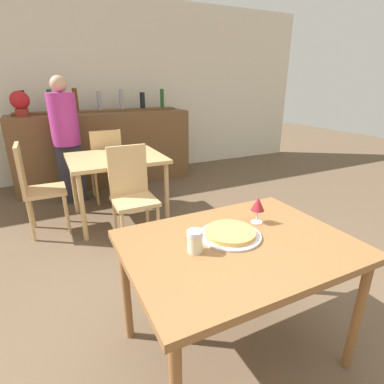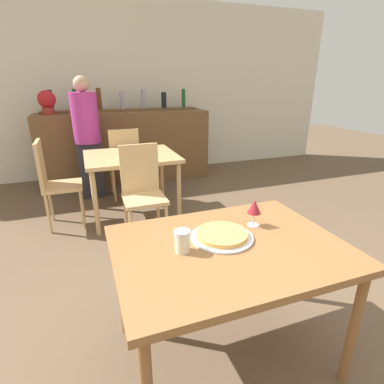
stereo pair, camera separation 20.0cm
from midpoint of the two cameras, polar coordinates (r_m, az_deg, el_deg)
The scene contains 14 objects.
ground_plane at distance 2.07m, azimuth 9.21°, elevation -28.02°, with size 16.00×16.00×0.00m, color brown.
wall_back at distance 5.33m, azimuth -12.81°, elevation 18.35°, with size 8.00×0.05×2.80m.
dining_table_near at distance 1.63m, azimuth 10.55°, elevation -12.13°, with size 1.18×0.88×0.74m.
dining_table_far at distance 3.52m, azimuth -9.91°, elevation 5.71°, with size 1.02×0.89×0.75m.
bar_counter at distance 4.93m, azimuth -11.21°, elevation 8.36°, with size 2.60×0.56×1.10m.
bar_back_shelf at distance 4.98m, azimuth -12.03°, elevation 15.67°, with size 2.39×0.24×0.35m.
chair_far_side_front at distance 2.98m, azimuth -7.58°, elevation 0.83°, with size 0.40×0.40×0.97m.
chair_far_side_back at distance 4.13m, azimuth -11.41°, elevation 6.11°, with size 0.40×0.40×0.97m.
chair_far_side_left at distance 3.51m, azimuth -23.49°, elevation 2.29°, with size 0.40×0.40×0.97m.
pizza_tray at distance 1.64m, azimuth 9.22°, elevation -8.26°, with size 0.34×0.34×0.04m.
cheese_shaker at distance 1.49m, azimuth 2.06°, elevation -9.40°, with size 0.08×0.08×0.11m.
person_standing at distance 4.25m, azimuth -18.04°, elevation 10.27°, with size 0.34×0.34×1.61m.
wine_glass at distance 1.78m, azimuth 14.97°, elevation -2.94°, with size 0.08×0.08×0.16m.
potted_plant at distance 4.74m, azimuth -24.81°, elevation 15.45°, with size 0.24×0.24×0.33m.
Camera 2 is at (-0.65, -1.21, 1.54)m, focal length 28.00 mm.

